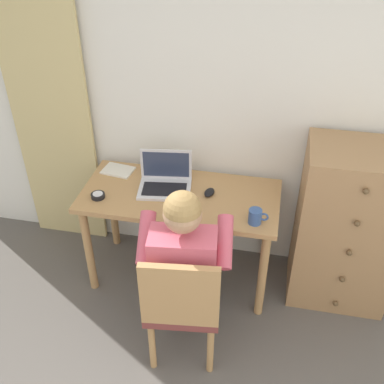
{
  "coord_description": "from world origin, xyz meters",
  "views": [
    {
      "loc": [
        0.13,
        -0.54,
        2.49
      ],
      "look_at": [
        -0.33,
        1.73,
        0.83
      ],
      "focal_mm": 43.24,
      "sensor_mm": 36.0,
      "label": 1
    }
  ],
  "objects_px": {
    "coffee_mug": "(256,217)",
    "computer_mouse": "(209,192)",
    "desk": "(180,207)",
    "person_seated": "(185,256)",
    "desk_clock": "(98,196)",
    "notebook_pad": "(118,170)",
    "chair": "(182,302)",
    "laptop": "(165,181)",
    "dresser": "(347,227)"
  },
  "relations": [
    {
      "from": "computer_mouse",
      "to": "desk_clock",
      "type": "height_order",
      "value": "computer_mouse"
    },
    {
      "from": "chair",
      "to": "computer_mouse",
      "type": "xyz_separation_m",
      "value": [
        0.03,
        0.71,
        0.27
      ]
    },
    {
      "from": "person_seated",
      "to": "laptop",
      "type": "bearing_deg",
      "value": 114.69
    },
    {
      "from": "coffee_mug",
      "to": "computer_mouse",
      "type": "bearing_deg",
      "value": 143.88
    },
    {
      "from": "computer_mouse",
      "to": "notebook_pad",
      "type": "distance_m",
      "value": 0.69
    },
    {
      "from": "coffee_mug",
      "to": "person_seated",
      "type": "bearing_deg",
      "value": -141.11
    },
    {
      "from": "notebook_pad",
      "to": "chair",
      "type": "bearing_deg",
      "value": -44.77
    },
    {
      "from": "computer_mouse",
      "to": "person_seated",
      "type": "bearing_deg",
      "value": -83.19
    },
    {
      "from": "desk",
      "to": "person_seated",
      "type": "relative_size",
      "value": 1.09
    },
    {
      "from": "desk",
      "to": "computer_mouse",
      "type": "distance_m",
      "value": 0.23
    },
    {
      "from": "desk_clock",
      "to": "notebook_pad",
      "type": "relative_size",
      "value": 0.43
    },
    {
      "from": "dresser",
      "to": "laptop",
      "type": "relative_size",
      "value": 3.08
    },
    {
      "from": "desk_clock",
      "to": "computer_mouse",
      "type": "bearing_deg",
      "value": 14.18
    },
    {
      "from": "notebook_pad",
      "to": "person_seated",
      "type": "bearing_deg",
      "value": -38.93
    },
    {
      "from": "laptop",
      "to": "desk_clock",
      "type": "relative_size",
      "value": 4.12
    },
    {
      "from": "dresser",
      "to": "laptop",
      "type": "distance_m",
      "value": 1.22
    },
    {
      "from": "dresser",
      "to": "coffee_mug",
      "type": "xyz_separation_m",
      "value": [
        -0.58,
        -0.28,
        0.21
      ]
    },
    {
      "from": "desk",
      "to": "notebook_pad",
      "type": "xyz_separation_m",
      "value": [
        -0.49,
        0.18,
        0.11
      ]
    },
    {
      "from": "desk_clock",
      "to": "laptop",
      "type": "bearing_deg",
      "value": 26.86
    },
    {
      "from": "dresser",
      "to": "chair",
      "type": "relative_size",
      "value": 1.32
    },
    {
      "from": "desk",
      "to": "laptop",
      "type": "xyz_separation_m",
      "value": [
        -0.11,
        0.06,
        0.16
      ]
    },
    {
      "from": "person_seated",
      "to": "computer_mouse",
      "type": "relative_size",
      "value": 11.84
    },
    {
      "from": "person_seated",
      "to": "desk",
      "type": "bearing_deg",
      "value": 105.9
    },
    {
      "from": "desk",
      "to": "dresser",
      "type": "height_order",
      "value": "dresser"
    },
    {
      "from": "desk",
      "to": "computer_mouse",
      "type": "height_order",
      "value": "computer_mouse"
    },
    {
      "from": "computer_mouse",
      "to": "desk_clock",
      "type": "xyz_separation_m",
      "value": [
        -0.7,
        -0.18,
        -0.0
      ]
    },
    {
      "from": "desk_clock",
      "to": "coffee_mug",
      "type": "distance_m",
      "value": 1.02
    },
    {
      "from": "desk_clock",
      "to": "notebook_pad",
      "type": "height_order",
      "value": "desk_clock"
    },
    {
      "from": "desk",
      "to": "coffee_mug",
      "type": "height_order",
      "value": "coffee_mug"
    },
    {
      "from": "dresser",
      "to": "person_seated",
      "type": "distance_m",
      "value": 1.11
    },
    {
      "from": "chair",
      "to": "coffee_mug",
      "type": "xyz_separation_m",
      "value": [
        0.35,
        0.48,
        0.3
      ]
    },
    {
      "from": "person_seated",
      "to": "desk_clock",
      "type": "bearing_deg",
      "value": 151.66
    },
    {
      "from": "desk",
      "to": "chair",
      "type": "height_order",
      "value": "chair"
    },
    {
      "from": "person_seated",
      "to": "laptop",
      "type": "distance_m",
      "value": 0.62
    },
    {
      "from": "chair",
      "to": "coffee_mug",
      "type": "bearing_deg",
      "value": 53.99
    },
    {
      "from": "person_seated",
      "to": "dresser",
      "type": "bearing_deg",
      "value": 31.12
    },
    {
      "from": "coffee_mug",
      "to": "desk",
      "type": "bearing_deg",
      "value": 158.57
    },
    {
      "from": "dresser",
      "to": "desk",
      "type": "bearing_deg",
      "value": -175.91
    },
    {
      "from": "computer_mouse",
      "to": "chair",
      "type": "bearing_deg",
      "value": -80.3
    },
    {
      "from": "laptop",
      "to": "coffee_mug",
      "type": "distance_m",
      "value": 0.67
    },
    {
      "from": "chair",
      "to": "desk_clock",
      "type": "height_order",
      "value": "chair"
    },
    {
      "from": "desk",
      "to": "chair",
      "type": "relative_size",
      "value": 1.49
    },
    {
      "from": "notebook_pad",
      "to": "laptop",
      "type": "bearing_deg",
      "value": -10.01
    },
    {
      "from": "dresser",
      "to": "notebook_pad",
      "type": "distance_m",
      "value": 1.58
    },
    {
      "from": "desk",
      "to": "coffee_mug",
      "type": "bearing_deg",
      "value": -21.43
    },
    {
      "from": "laptop",
      "to": "notebook_pad",
      "type": "xyz_separation_m",
      "value": [
        -0.37,
        0.12,
        -0.05
      ]
    },
    {
      "from": "dresser",
      "to": "chair",
      "type": "bearing_deg",
      "value": -140.93
    },
    {
      "from": "desk",
      "to": "chair",
      "type": "xyz_separation_m",
      "value": [
        0.16,
        -0.67,
        -0.14
      ]
    },
    {
      "from": "person_seated",
      "to": "coffee_mug",
      "type": "bearing_deg",
      "value": 38.89
    },
    {
      "from": "desk",
      "to": "desk_clock",
      "type": "relative_size",
      "value": 14.33
    }
  ]
}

